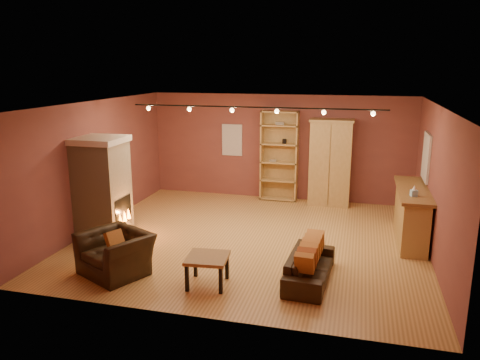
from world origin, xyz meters
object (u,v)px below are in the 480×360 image
(bar_counter, at_px, (411,214))
(bookcase, at_px, (280,155))
(armchair, at_px, (115,246))
(armoire, at_px, (330,162))
(coffee_table, at_px, (207,261))
(fireplace, at_px, (103,188))
(loveseat, at_px, (310,261))

(bar_counter, bearing_deg, bookcase, 143.52)
(bar_counter, relative_size, armchair, 1.72)
(armoire, distance_m, armchair, 6.16)
(coffee_table, bearing_deg, fireplace, 149.94)
(fireplace, xyz_separation_m, coffee_table, (2.83, -1.64, -0.63))
(bookcase, distance_m, bar_counter, 3.98)
(fireplace, bearing_deg, bar_counter, 12.55)
(fireplace, bearing_deg, armchair, -54.54)
(bookcase, xyz_separation_m, armoire, (1.34, -0.16, -0.10))
(fireplace, bearing_deg, coffee_table, -30.06)
(bar_counter, height_order, coffee_table, bar_counter)
(bar_counter, bearing_deg, armoire, 129.78)
(fireplace, relative_size, armoire, 0.95)
(armoire, xyz_separation_m, armchair, (-3.28, -5.18, -0.63))
(bar_counter, xyz_separation_m, loveseat, (-1.80, -2.43, -0.21))
(armoire, bearing_deg, coffee_table, -107.09)
(bar_counter, bearing_deg, coffee_table, -138.44)
(fireplace, height_order, loveseat, fireplace)
(bar_counter, distance_m, armchair, 5.91)
(bookcase, relative_size, bar_counter, 1.04)
(coffee_table, bearing_deg, bar_counter, 41.56)
(armchair, relative_size, coffee_table, 1.85)
(armoire, distance_m, loveseat, 4.67)
(coffee_table, bearing_deg, armoire, 72.91)
(fireplace, xyz_separation_m, armchair, (1.15, -1.61, -0.57))
(coffee_table, bearing_deg, bookcase, 87.27)
(armchair, bearing_deg, fireplace, 152.00)
(fireplace, xyz_separation_m, bar_counter, (6.24, 1.39, -0.50))
(bar_counter, bearing_deg, loveseat, -126.56)
(coffee_table, bearing_deg, loveseat, 20.23)
(armoire, height_order, armchair, armoire)
(bar_counter, bearing_deg, fireplace, -167.45)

